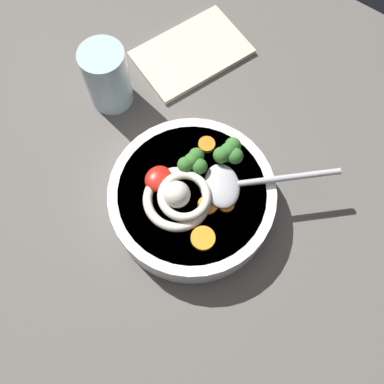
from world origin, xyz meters
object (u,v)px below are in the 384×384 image
soup_spoon (233,184)px  noodle_pile (181,198)px  soup_bowl (192,199)px  folded_napkin (192,53)px  drinking_glass (107,77)px

soup_spoon → noodle_pile: bearing=-171.1°
soup_bowl → folded_napkin: size_ratio=1.27×
soup_spoon → folded_napkin: 25.31cm
soup_bowl → noodle_pile: 4.04cm
soup_bowl → soup_spoon: soup_spoon is taller
soup_bowl → soup_spoon: 6.03cm
soup_bowl → soup_spoon: (3.53, -3.69, 3.22)cm
noodle_pile → soup_spoon: size_ratio=0.63×
soup_bowl → noodle_pile: (-1.82, 0.39, 3.59)cm
noodle_pile → soup_bowl: bearing=-12.1°
soup_bowl → drinking_glass: drinking_glass is taller
soup_spoon → drinking_glass: bearing=128.0°
noodle_pile → folded_napkin: size_ratio=0.56×
noodle_pile → drinking_glass: size_ratio=0.94×
noodle_pile → soup_spoon: bearing=-37.3°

